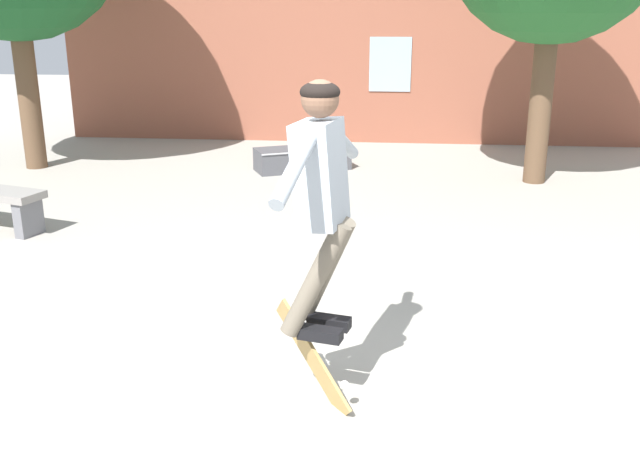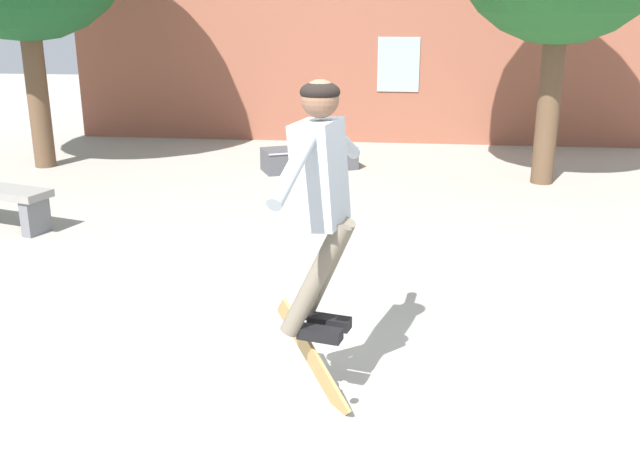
# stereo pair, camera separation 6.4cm
# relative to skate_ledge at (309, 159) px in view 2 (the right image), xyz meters

# --- Properties ---
(ground_plane) EXTENTS (40.00, 40.00, 0.00)m
(ground_plane) POSITION_rel_skate_ledge_xyz_m (0.92, -6.42, -0.17)
(ground_plane) COLOR #A39E93
(building_backdrop) EXTENTS (11.27, 0.52, 5.05)m
(building_backdrop) POSITION_rel_skate_ledge_xyz_m (0.89, 2.44, 1.75)
(building_backdrop) COLOR #93513D
(building_backdrop) RESTS_ON ground_plane
(skate_ledge) EXTENTS (1.44, 1.04, 0.33)m
(skate_ledge) POSITION_rel_skate_ledge_xyz_m (0.00, 0.00, 0.00)
(skate_ledge) COLOR #4C4C51
(skate_ledge) RESTS_ON ground_plane
(skater) EXTENTS (0.45, 1.33, 1.50)m
(skater) POSITION_rel_skate_ledge_xyz_m (0.89, -6.23, 1.16)
(skater) COLOR #9EA8B2
(skateboard_flipping) EXTENTS (0.51, 0.49, 0.68)m
(skateboard_flipping) POSITION_rel_skate_ledge_xyz_m (0.85, -6.25, 0.10)
(skateboard_flipping) COLOR #AD894C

